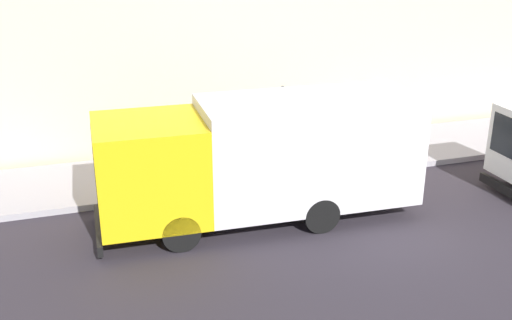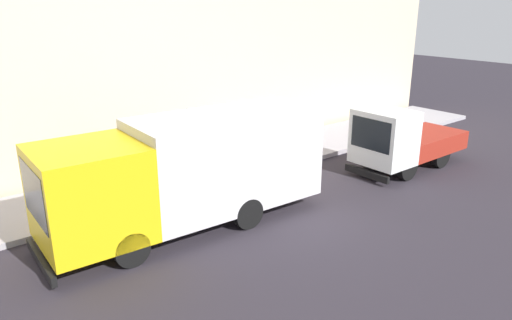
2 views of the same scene
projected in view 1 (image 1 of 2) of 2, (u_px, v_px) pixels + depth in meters
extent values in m
plane|color=#2A262E|center=(384.00, 225.00, 14.88)|extent=(80.00, 80.00, 0.00)
cube|color=#A39FA7|center=(311.00, 157.00, 18.94)|extent=(3.22, 30.00, 0.17)
cube|color=yellow|center=(150.00, 170.00, 13.98)|extent=(2.45, 2.53, 2.31)
cube|color=black|center=(95.00, 164.00, 13.57)|extent=(1.98, 0.14, 1.29)
cube|color=silver|center=(307.00, 149.00, 14.89)|extent=(2.56, 5.27, 2.56)
cube|color=black|center=(98.00, 229.00, 14.14)|extent=(2.26, 0.21, 0.24)
cylinder|color=black|center=(181.00, 232.00, 13.59)|extent=(0.33, 0.88, 0.87)
cylinder|color=black|center=(168.00, 196.00, 15.43)|extent=(0.33, 0.88, 0.87)
cylinder|color=black|center=(321.00, 215.00, 14.42)|extent=(0.33, 0.88, 0.87)
cylinder|color=black|center=(293.00, 182.00, 16.27)|extent=(0.33, 0.88, 0.87)
cube|color=black|center=(503.00, 189.00, 16.30)|extent=(1.83, 0.12, 0.24)
cylinder|color=#565145|center=(210.00, 155.00, 17.71)|extent=(0.28, 0.28, 0.86)
cylinder|color=#4B8B4C|center=(210.00, 131.00, 17.45)|extent=(0.37, 0.37, 0.59)
sphere|color=brown|center=(209.00, 117.00, 17.30)|extent=(0.22, 0.22, 0.22)
cone|color=orange|center=(133.00, 177.00, 16.30)|extent=(0.51, 0.51, 0.72)
cylinder|color=#4C5156|center=(282.00, 131.00, 17.05)|extent=(0.08, 0.08, 2.56)
cube|color=blue|center=(282.00, 95.00, 16.67)|extent=(0.44, 0.03, 0.36)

